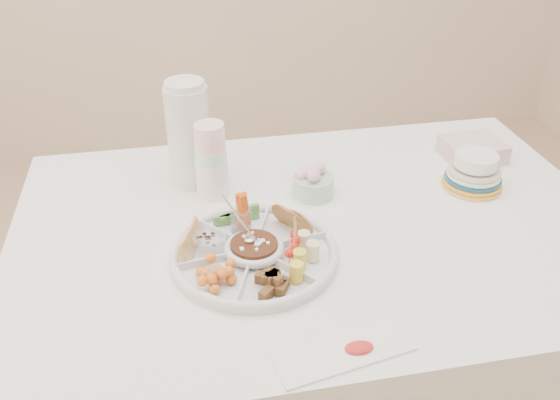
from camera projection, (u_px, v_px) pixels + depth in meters
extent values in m
cube|color=white|center=(313.00, 332.00, 1.70)|extent=(1.52, 1.02, 0.76)
cylinder|color=silver|center=(254.00, 251.00, 1.36)|extent=(0.44, 0.44, 0.04)
cylinder|color=#582919|center=(254.00, 248.00, 1.36)|extent=(0.12, 0.12, 0.04)
cylinder|color=#B3C1AB|center=(211.00, 155.00, 1.55)|extent=(0.10, 0.10, 0.24)
cylinder|color=silver|center=(189.00, 133.00, 1.59)|extent=(0.13, 0.13, 0.30)
cylinder|color=#95CDB4|center=(313.00, 181.00, 1.59)|extent=(0.11, 0.11, 0.08)
cube|color=beige|center=(473.00, 150.00, 1.78)|extent=(0.18, 0.16, 0.06)
cylinder|color=gold|center=(474.00, 170.00, 1.62)|extent=(0.20, 0.20, 0.11)
cube|color=white|center=(344.00, 352.00, 1.12)|extent=(0.28, 0.14, 0.01)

